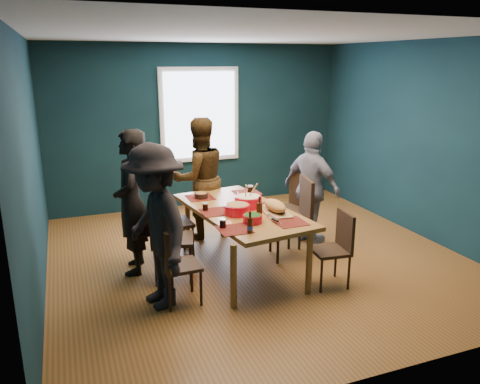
# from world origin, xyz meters

# --- Properties ---
(room) EXTENTS (5.01, 5.01, 2.71)m
(room) POSITION_xyz_m (0.00, 0.27, 1.37)
(room) COLOR #9C5E2D
(room) RESTS_ON ground
(dining_table) EXTENTS (1.22, 2.05, 0.74)m
(dining_table) POSITION_xyz_m (-0.28, -0.20, 0.67)
(dining_table) COLOR #95602C
(dining_table) RESTS_ON floor
(chair_left_far) EXTENTS (0.45, 0.45, 0.94)m
(chair_left_far) POSITION_xyz_m (-1.06, 0.37, 0.55)
(chair_left_far) COLOR black
(chair_left_far) RESTS_ON floor
(chair_left_mid) EXTENTS (0.55, 0.55, 0.98)m
(chair_left_mid) POSITION_xyz_m (-1.20, -0.20, 0.57)
(chair_left_mid) COLOR black
(chair_left_mid) RESTS_ON floor
(chair_left_near) EXTENTS (0.39, 0.39, 0.83)m
(chair_left_near) POSITION_xyz_m (-1.25, -0.78, 0.48)
(chair_left_near) COLOR black
(chair_left_near) RESTS_ON floor
(chair_right_far) EXTENTS (0.54, 0.54, 0.95)m
(chair_right_far) POSITION_xyz_m (0.72, 0.34, 0.56)
(chair_right_far) COLOR black
(chair_right_far) RESTS_ON floor
(chair_right_mid) EXTENTS (0.54, 0.54, 1.02)m
(chair_right_mid) POSITION_xyz_m (0.50, -0.14, 0.59)
(chair_right_mid) COLOR black
(chair_right_mid) RESTS_ON floor
(chair_right_near) EXTENTS (0.42, 0.42, 0.84)m
(chair_right_near) POSITION_xyz_m (0.54, -1.00, 0.49)
(chair_right_near) COLOR black
(chair_right_near) RESTS_ON floor
(person_far_left) EXTENTS (0.51, 0.68, 1.69)m
(person_far_left) POSITION_xyz_m (-1.49, 0.16, 0.84)
(person_far_left) COLOR black
(person_far_left) RESTS_ON floor
(person_back) EXTENTS (0.89, 0.74, 1.69)m
(person_back) POSITION_xyz_m (-0.45, 1.00, 0.84)
(person_back) COLOR black
(person_back) RESTS_ON floor
(person_right) EXTENTS (0.68, 0.97, 1.53)m
(person_right) POSITION_xyz_m (0.90, 0.22, 0.77)
(person_right) COLOR white
(person_right) RESTS_ON floor
(person_near_left) EXTENTS (0.83, 1.18, 1.67)m
(person_near_left) POSITION_xyz_m (-1.40, -0.74, 0.84)
(person_near_left) COLOR black
(person_near_left) RESTS_ON floor
(bowl_salad) EXTENTS (0.29, 0.29, 0.12)m
(bowl_salad) POSITION_xyz_m (-0.40, -0.37, 0.80)
(bowl_salad) COLOR red
(bowl_salad) RESTS_ON dining_table
(bowl_dumpling) EXTENTS (0.32, 0.32, 0.30)m
(bowl_dumpling) POSITION_xyz_m (-0.18, -0.15, 0.81)
(bowl_dumpling) COLOR red
(bowl_dumpling) RESTS_ON dining_table
(bowl_herbs) EXTENTS (0.21, 0.21, 0.09)m
(bowl_herbs) POSITION_xyz_m (-0.34, -0.70, 0.78)
(bowl_herbs) COLOR red
(bowl_herbs) RESTS_ON dining_table
(cutting_board) EXTENTS (0.34, 0.66, 0.14)m
(cutting_board) POSITION_xyz_m (0.03, -0.47, 0.80)
(cutting_board) COLOR tan
(cutting_board) RESTS_ON dining_table
(small_bowl) EXTENTS (0.17, 0.17, 0.07)m
(small_bowl) POSITION_xyz_m (-0.60, 0.39, 0.77)
(small_bowl) COLOR black
(small_bowl) RESTS_ON dining_table
(beer_bottle_a) EXTENTS (0.06, 0.06, 0.23)m
(beer_bottle_a) POSITION_xyz_m (-0.48, -0.97, 0.82)
(beer_bottle_a) COLOR #441B0C
(beer_bottle_a) RESTS_ON dining_table
(beer_bottle_b) EXTENTS (0.07, 0.07, 0.26)m
(beer_bottle_b) POSITION_xyz_m (-0.22, -0.61, 0.84)
(beer_bottle_b) COLOR #441B0C
(beer_bottle_b) RESTS_ON dining_table
(cola_glass_a) EXTENTS (0.07, 0.07, 0.10)m
(cola_glass_a) POSITION_xyz_m (-0.69, -0.74, 0.79)
(cola_glass_a) COLOR black
(cola_glass_a) RESTS_ON dining_table
(cola_glass_b) EXTENTS (0.07, 0.07, 0.10)m
(cola_glass_b) POSITION_xyz_m (0.07, -0.57, 0.79)
(cola_glass_b) COLOR black
(cola_glass_b) RESTS_ON dining_table
(cola_glass_c) EXTENTS (0.08, 0.08, 0.11)m
(cola_glass_c) POSITION_xyz_m (0.07, 0.39, 0.79)
(cola_glass_c) COLOR black
(cola_glass_c) RESTS_ON dining_table
(cola_glass_d) EXTENTS (0.07, 0.07, 0.09)m
(cola_glass_d) POSITION_xyz_m (-0.70, -0.11, 0.79)
(cola_glass_d) COLOR black
(cola_glass_d) RESTS_ON dining_table
(napkin_a) EXTENTS (0.14, 0.14, 0.00)m
(napkin_a) POSITION_xyz_m (0.08, -0.13, 0.74)
(napkin_a) COLOR #FF8A6B
(napkin_a) RESTS_ON dining_table
(napkin_b) EXTENTS (0.14, 0.14, 0.00)m
(napkin_b) POSITION_xyz_m (-0.61, -0.59, 0.74)
(napkin_b) COLOR #FF8A6B
(napkin_b) RESTS_ON dining_table
(napkin_c) EXTENTS (0.14, 0.14, 0.00)m
(napkin_c) POSITION_xyz_m (0.01, -0.93, 0.74)
(napkin_c) COLOR #FF8A6B
(napkin_c) RESTS_ON dining_table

